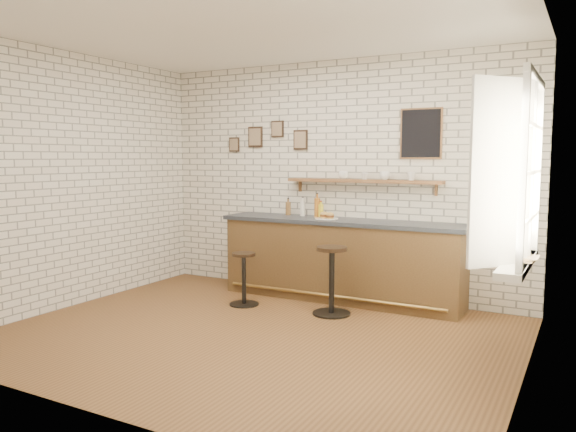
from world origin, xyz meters
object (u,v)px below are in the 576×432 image
sandwich_plate (326,219)px  bitters_bottle_white (303,208)px  bitters_bottle_amber (317,207)px  book_upper (515,257)px  bar_stool_right (332,278)px  shelf_cup_b (365,176)px  bar_stool_left (244,277)px  shelf_cup_d (411,176)px  book_lower (514,260)px  ciabatta_sandwich (327,215)px  bar_counter (341,260)px  bitters_bottle_brown (288,208)px  shelf_cup_c (385,176)px  condiment_bottle_yellow (321,210)px  shelf_cup_a (343,175)px

sandwich_plate → bitters_bottle_white: bitters_bottle_white is taller
bitters_bottle_amber → book_upper: bearing=-32.0°
bitters_bottle_white → bar_stool_right: bitters_bottle_white is taller
shelf_cup_b → book_upper: bearing=-118.6°
bitters_bottle_white → bar_stool_left: bitters_bottle_white is taller
bar_stool_right → shelf_cup_d: bearing=53.0°
bar_stool_left → bar_stool_right: size_ratio=0.82×
book_lower → sandwich_plate: bearing=155.9°
ciabatta_sandwich → bar_stool_right: ciabatta_sandwich is taller
sandwich_plate → shelf_cup_d: 1.15m
bar_counter → ciabatta_sandwich: bearing=-164.7°
ciabatta_sandwich → bitters_bottle_brown: size_ratio=1.02×
ciabatta_sandwich → bitters_bottle_brown: bearing=163.3°
bitters_bottle_brown → bitters_bottle_white: 0.22m
bar_stool_left → shelf_cup_c: size_ratio=4.96×
condiment_bottle_yellow → bitters_bottle_brown: bearing=-180.0°
shelf_cup_a → book_lower: bearing=-60.7°
shelf_cup_a → bar_stool_right: bearing=-98.5°
condiment_bottle_yellow → bar_stool_left: (-0.58, -0.93, -0.76)m
bar_counter → bar_stool_right: bar_counter is taller
shelf_cup_c → shelf_cup_d: 0.33m
book_lower → bitters_bottle_amber: bearing=154.9°
bitters_bottle_brown → shelf_cup_d: shelf_cup_d is taller
shelf_cup_a → shelf_cup_b: shelf_cup_a is taller
bar_counter → book_upper: bearing=-33.9°
bitters_bottle_white → ciabatta_sandwich: bearing=-24.0°
bar_counter → bitters_bottle_amber: (-0.40, 0.15, 0.63)m
bar_counter → shelf_cup_b: 1.08m
bitters_bottle_white → condiment_bottle_yellow: size_ratio=1.21×
bitters_bottle_amber → book_upper: bitters_bottle_amber is taller
bar_stool_left → bitters_bottle_white: bearing=71.3°
bitters_bottle_brown → book_upper: (3.00, -1.61, -0.14)m
bar_counter → bitters_bottle_brown: bitters_bottle_brown is taller
bitters_bottle_brown → bitters_bottle_white: bitters_bottle_white is taller
bar_counter → shelf_cup_c: 1.17m
bitters_bottle_brown → bitters_bottle_amber: size_ratio=0.73×
shelf_cup_b → shelf_cup_d: size_ratio=0.86×
shelf_cup_c → book_upper: (1.69, -1.66, -0.59)m
condiment_bottle_yellow → shelf_cup_b: (0.57, 0.05, 0.44)m
condiment_bottle_yellow → shelf_cup_a: (0.29, 0.05, 0.45)m
sandwich_plate → bitters_bottle_white: (-0.43, 0.20, 0.10)m
shelf_cup_b → book_lower: size_ratio=0.41×
bar_counter → shelf_cup_d: 1.33m
shelf_cup_b → shelf_cup_d: 0.59m
ciabatta_sandwich → bar_stool_left: (-0.76, -0.73, -0.72)m
ciabatta_sandwich → bar_stool_left: size_ratio=0.36×
bar_stool_right → book_upper: bearing=-22.0°
bitters_bottle_brown → condiment_bottle_yellow: 0.48m
condiment_bottle_yellow → book_lower: size_ratio=0.96×
condiment_bottle_yellow → bar_stool_right: size_ratio=0.27×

